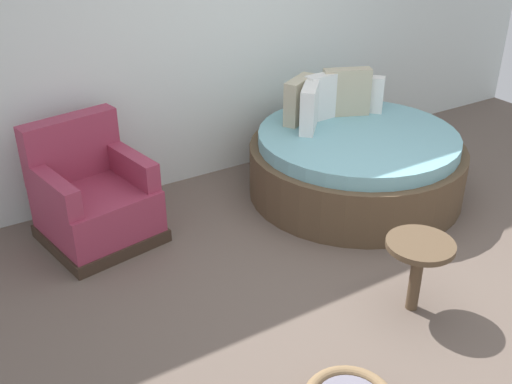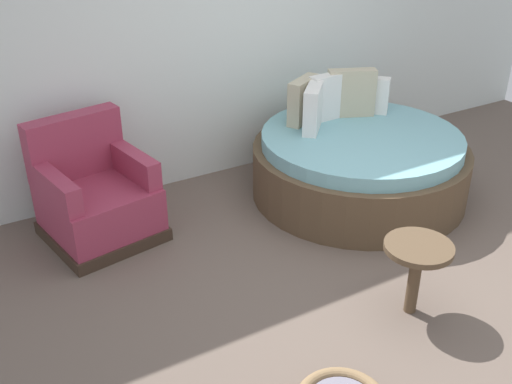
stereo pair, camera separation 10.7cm
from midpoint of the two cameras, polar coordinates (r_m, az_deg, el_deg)
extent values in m
cube|color=#66564C|center=(4.47, 10.52, -8.30)|extent=(8.00, 8.00, 0.02)
cube|color=silver|center=(5.51, -2.99, 16.41)|extent=(8.00, 0.12, 2.97)
cylinder|color=brown|center=(5.48, 10.18, 2.00)|extent=(1.89, 1.89, 0.46)
cylinder|color=#7AB7C1|center=(5.36, 10.44, 4.79)|extent=(1.74, 1.74, 0.12)
cube|color=white|center=(5.80, 11.21, 8.93)|extent=(0.32, 0.32, 0.33)
cube|color=#BCB293|center=(5.66, 9.45, 9.15)|extent=(0.44, 0.28, 0.43)
cube|color=white|center=(5.58, 7.51, 8.88)|extent=(0.42, 0.14, 0.41)
cube|color=#BCB293|center=(5.47, 5.03, 8.55)|extent=(0.40, 0.30, 0.40)
cube|color=white|center=(5.30, 5.96, 7.80)|extent=(0.35, 0.37, 0.39)
cube|color=#38281E|center=(4.99, -13.56, -3.57)|extent=(0.92, 0.92, 0.10)
cube|color=#99334C|center=(4.88, -13.85, -1.37)|extent=(0.88, 0.88, 0.34)
cube|color=#99334C|center=(4.95, -16.06, 4.23)|extent=(0.78, 0.29, 0.50)
cube|color=#99334C|center=(4.65, -17.71, 0.40)|extent=(0.23, 0.69, 0.22)
cube|color=#99334C|center=(4.88, -10.91, 2.67)|extent=(0.23, 0.69, 0.22)
cylinder|color=brown|center=(4.13, 15.30, -8.06)|extent=(0.08, 0.08, 0.48)
cylinder|color=brown|center=(3.98, 15.77, -5.04)|extent=(0.44, 0.44, 0.04)
camera|label=1|loc=(0.05, -89.30, 0.38)|focal=42.67mm
camera|label=2|loc=(0.05, 90.70, -0.38)|focal=42.67mm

